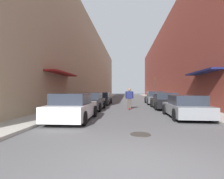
# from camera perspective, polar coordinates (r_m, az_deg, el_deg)

# --- Properties ---
(ground) EXTENTS (127.99, 127.99, 0.00)m
(ground) POSITION_cam_1_polar(r_m,az_deg,el_deg) (26.69, 5.51, -3.59)
(ground) COLOR #515154
(curb_strip_left) EXTENTS (1.80, 58.18, 0.12)m
(curb_strip_left) POSITION_cam_1_polar(r_m,az_deg,el_deg) (32.83, -3.15, -2.87)
(curb_strip_left) COLOR #A3A099
(curb_strip_left) RESTS_ON ground
(curb_strip_right) EXTENTS (1.80, 58.18, 0.12)m
(curb_strip_right) POSITION_cam_1_polar(r_m,az_deg,el_deg) (32.89, 14.02, -2.85)
(curb_strip_right) COLOR #A3A099
(curb_strip_right) RESTS_ON ground
(building_row_left) EXTENTS (4.90, 58.18, 12.39)m
(building_row_left) POSITION_cam_1_polar(r_m,az_deg,el_deg) (33.66, -8.08, 7.67)
(building_row_left) COLOR tan
(building_row_left) RESTS_ON ground
(building_row_right) EXTENTS (4.90, 58.18, 12.70)m
(building_row_right) POSITION_cam_1_polar(r_m,az_deg,el_deg) (33.76, 18.93, 7.92)
(building_row_right) COLOR brown
(building_row_right) RESTS_ON ground
(parked_car_left_0) EXTENTS (1.96, 4.11, 1.39)m
(parked_car_left_0) POSITION_cam_1_polar(r_m,az_deg,el_deg) (9.19, -12.69, -5.77)
(parked_car_left_0) COLOR silver
(parked_car_left_0) RESTS_ON ground
(parked_car_left_1) EXTENTS (1.86, 4.01, 1.36)m
(parked_car_left_1) POSITION_cam_1_polar(r_m,az_deg,el_deg) (13.96, -6.70, -3.94)
(parked_car_left_1) COLOR black
(parked_car_left_1) RESTS_ON ground
(parked_car_left_2) EXTENTS (1.91, 4.79, 1.32)m
(parked_car_left_2) POSITION_cam_1_polar(r_m,az_deg,el_deg) (19.30, -3.32, -2.99)
(parked_car_left_2) COLOR #232326
(parked_car_left_2) RESTS_ON ground
(parked_car_right_0) EXTENTS (1.94, 4.07, 1.27)m
(parked_car_right_0) POSITION_cam_1_polar(r_m,az_deg,el_deg) (10.69, 22.87, -5.25)
(parked_car_right_0) COLOR gray
(parked_car_right_0) RESTS_ON ground
(parked_car_right_1) EXTENTS (1.95, 4.16, 1.34)m
(parked_car_right_1) POSITION_cam_1_polar(r_m,az_deg,el_deg) (15.30, 16.74, -3.62)
(parked_car_right_1) COLOR black
(parked_car_right_1) RESTS_ON ground
(parked_car_right_2) EXTENTS (2.09, 4.83, 1.42)m
(parked_car_right_2) POSITION_cam_1_polar(r_m,az_deg,el_deg) (20.36, 13.96, -2.68)
(parked_car_right_2) COLOR #515459
(parked_car_right_2) RESTS_ON ground
(skateboarder) EXTENTS (0.66, 0.78, 1.72)m
(skateboarder) POSITION_cam_1_polar(r_m,az_deg,el_deg) (14.38, 5.70, -2.21)
(skateboarder) COLOR #B2231E
(skateboarder) RESTS_ON ground
(manhole_cover) EXTENTS (0.70, 0.70, 0.02)m
(manhole_cover) POSITION_cam_1_polar(r_m,az_deg,el_deg) (6.35, 9.27, -14.24)
(manhole_cover) COLOR #332D28
(manhole_cover) RESTS_ON ground
(traffic_light) EXTENTS (0.16, 0.22, 3.67)m
(traffic_light) POSITION_cam_1_polar(r_m,az_deg,el_deg) (32.05, 13.85, 1.22)
(traffic_light) COLOR #2D2D2D
(traffic_light) RESTS_ON curb_strip_right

